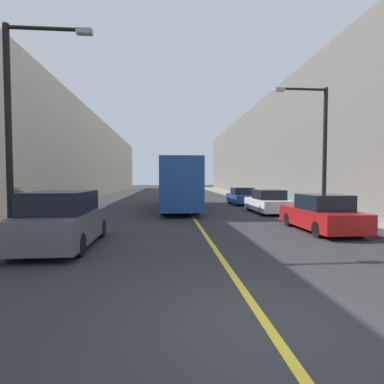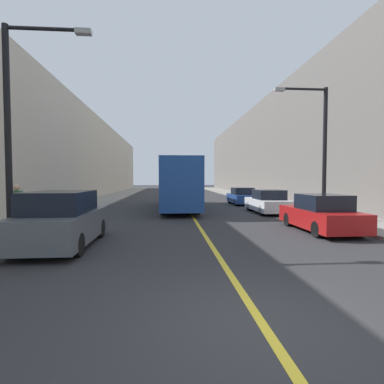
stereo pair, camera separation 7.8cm
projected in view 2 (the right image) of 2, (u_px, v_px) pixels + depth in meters
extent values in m
plane|color=#2D2D30|center=(263.00, 325.00, 4.47)|extent=(200.00, 200.00, 0.00)
cube|color=gray|center=(111.00, 198.00, 33.72)|extent=(3.31, 72.00, 0.13)
cube|color=gray|center=(247.00, 197.00, 34.97)|extent=(3.31, 72.00, 0.13)
cube|color=beige|center=(77.00, 156.00, 33.23)|extent=(4.00, 72.00, 9.48)
cube|color=#66605B|center=(278.00, 149.00, 35.01)|extent=(4.00, 72.00, 11.41)
cube|color=gold|center=(181.00, 198.00, 34.35)|extent=(0.16, 72.00, 0.01)
cube|color=#1E4793|center=(178.00, 183.00, 22.09)|extent=(2.46, 12.05, 3.14)
cube|color=black|center=(182.00, 174.00, 16.09)|extent=(2.09, 0.04, 1.41)
cylinder|color=black|center=(164.00, 206.00, 18.35)|extent=(0.54, 1.05, 1.05)
cylinder|color=black|center=(196.00, 206.00, 18.50)|extent=(0.54, 1.05, 1.05)
cylinder|color=black|center=(166.00, 198.00, 25.79)|extent=(0.54, 1.05, 1.05)
cylinder|color=black|center=(188.00, 198.00, 25.94)|extent=(0.54, 1.05, 1.05)
cube|color=#51565B|center=(63.00, 226.00, 9.71)|extent=(1.97, 4.51, 0.91)
cube|color=black|center=(60.00, 202.00, 9.45)|extent=(1.74, 2.48, 0.68)
cube|color=black|center=(32.00, 234.00, 7.49)|extent=(1.68, 0.04, 0.41)
cylinder|color=black|center=(17.00, 246.00, 8.27)|extent=(0.43, 0.68, 0.68)
cylinder|color=black|center=(74.00, 245.00, 8.39)|extent=(0.43, 0.68, 0.68)
cylinder|color=black|center=(55.00, 229.00, 11.05)|extent=(0.43, 0.68, 0.68)
cylinder|color=black|center=(97.00, 228.00, 11.17)|extent=(0.43, 0.68, 0.68)
cube|color=maroon|center=(320.00, 218.00, 12.52)|extent=(1.84, 4.38, 0.74)
cube|color=black|center=(323.00, 202.00, 12.27)|extent=(1.62, 1.97, 0.63)
cube|color=black|center=(352.00, 222.00, 10.36)|extent=(1.56, 0.04, 0.33)
cylinder|color=black|center=(320.00, 229.00, 11.12)|extent=(0.40, 0.62, 0.62)
cylinder|color=black|center=(357.00, 229.00, 11.24)|extent=(0.40, 0.62, 0.62)
cylinder|color=black|center=(290.00, 219.00, 13.83)|extent=(0.40, 0.62, 0.62)
cylinder|color=black|center=(320.00, 219.00, 13.94)|extent=(0.40, 0.62, 0.62)
cube|color=silver|center=(268.00, 204.00, 19.20)|extent=(1.86, 4.41, 0.71)
cube|color=black|center=(269.00, 195.00, 18.95)|extent=(1.64, 1.98, 0.60)
cube|color=black|center=(280.00, 206.00, 17.03)|extent=(1.58, 0.04, 0.32)
cylinder|color=black|center=(263.00, 210.00, 17.79)|extent=(0.41, 0.62, 0.62)
cylinder|color=black|center=(287.00, 210.00, 17.91)|extent=(0.41, 0.62, 0.62)
cylinder|color=black|center=(251.00, 206.00, 20.51)|extent=(0.41, 0.62, 0.62)
cylinder|color=black|center=(271.00, 206.00, 20.63)|extent=(0.41, 0.62, 0.62)
cube|color=navy|center=(242.00, 198.00, 25.58)|extent=(1.81, 4.22, 0.68)
cube|color=black|center=(242.00, 191.00, 25.34)|extent=(1.59, 1.90, 0.58)
cube|color=black|center=(248.00, 198.00, 23.50)|extent=(1.54, 0.04, 0.31)
cylinder|color=black|center=(237.00, 202.00, 24.23)|extent=(0.40, 0.62, 0.62)
cylinder|color=black|center=(254.00, 202.00, 24.34)|extent=(0.40, 0.62, 0.62)
cylinder|color=black|center=(230.00, 200.00, 26.84)|extent=(0.40, 0.62, 0.62)
cylinder|color=black|center=(246.00, 200.00, 26.95)|extent=(0.40, 0.62, 0.62)
cylinder|color=black|center=(8.00, 135.00, 9.46)|extent=(0.20, 0.20, 6.88)
cylinder|color=black|center=(45.00, 29.00, 9.41)|extent=(2.39, 0.12, 0.12)
cube|color=#999993|center=(83.00, 32.00, 9.51)|extent=(0.50, 0.24, 0.16)
cylinder|color=black|center=(325.00, 154.00, 15.07)|extent=(0.20, 0.20, 6.61)
cylinder|color=black|center=(303.00, 89.00, 14.83)|extent=(2.39, 0.12, 0.12)
cube|color=#999993|center=(279.00, 89.00, 14.74)|extent=(0.50, 0.24, 0.16)
cylinder|color=navy|center=(15.00, 219.00, 12.03)|extent=(0.18, 0.18, 0.88)
cylinder|color=navy|center=(20.00, 219.00, 12.05)|extent=(0.18, 0.18, 0.88)
cube|color=#336B47|center=(17.00, 199.00, 12.00)|extent=(0.40, 0.22, 0.70)
sphere|color=tan|center=(17.00, 188.00, 11.98)|extent=(0.26, 0.26, 0.26)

